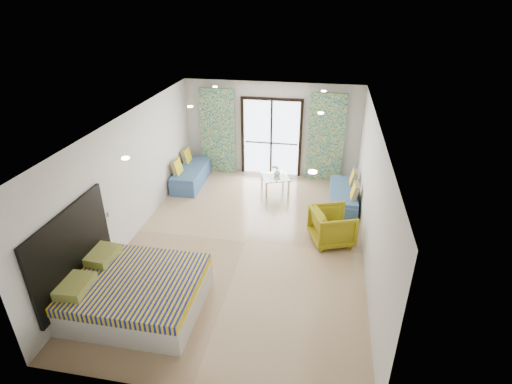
% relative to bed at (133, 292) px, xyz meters
% --- Properties ---
extents(floor, '(5.00, 7.50, 0.01)m').
position_rel_bed_xyz_m(floor, '(1.48, 2.30, -0.32)').
color(floor, '#947758').
rests_on(floor, ground).
extents(ceiling, '(5.00, 7.50, 0.01)m').
position_rel_bed_xyz_m(ceiling, '(1.48, 2.30, 2.38)').
color(ceiling, silver).
rests_on(ceiling, ground).
extents(wall_back, '(5.00, 0.01, 2.70)m').
position_rel_bed_xyz_m(wall_back, '(1.48, 6.05, 1.03)').
color(wall_back, silver).
rests_on(wall_back, ground).
extents(wall_front, '(5.00, 0.01, 2.70)m').
position_rel_bed_xyz_m(wall_front, '(1.48, -1.45, 1.03)').
color(wall_front, silver).
rests_on(wall_front, ground).
extents(wall_left, '(0.01, 7.50, 2.70)m').
position_rel_bed_xyz_m(wall_left, '(-1.02, 2.30, 1.03)').
color(wall_left, silver).
rests_on(wall_left, ground).
extents(wall_right, '(0.01, 7.50, 2.70)m').
position_rel_bed_xyz_m(wall_right, '(3.98, 2.30, 1.03)').
color(wall_right, silver).
rests_on(wall_right, ground).
extents(balcony_door, '(1.76, 0.08, 2.28)m').
position_rel_bed_xyz_m(balcony_door, '(1.48, 6.02, 0.94)').
color(balcony_door, black).
rests_on(balcony_door, floor).
extents(balcony_rail, '(1.52, 0.03, 0.04)m').
position_rel_bed_xyz_m(balcony_rail, '(1.48, 6.03, 0.63)').
color(balcony_rail, '#595451').
rests_on(balcony_rail, balcony_door).
extents(curtain_left, '(1.00, 0.10, 2.50)m').
position_rel_bed_xyz_m(curtain_left, '(-0.07, 5.87, 0.93)').
color(curtain_left, silver).
rests_on(curtain_left, floor).
extents(curtain_right, '(1.00, 0.10, 2.50)m').
position_rel_bed_xyz_m(curtain_right, '(3.03, 5.87, 0.93)').
color(curtain_right, silver).
rests_on(curtain_right, floor).
extents(downlight_a, '(0.12, 0.12, 0.02)m').
position_rel_bed_xyz_m(downlight_a, '(0.08, 0.30, 2.35)').
color(downlight_a, '#FFE0B2').
rests_on(downlight_a, ceiling).
extents(downlight_b, '(0.12, 0.12, 0.02)m').
position_rel_bed_xyz_m(downlight_b, '(2.88, 0.30, 2.35)').
color(downlight_b, '#FFE0B2').
rests_on(downlight_b, ceiling).
extents(downlight_c, '(0.12, 0.12, 0.02)m').
position_rel_bed_xyz_m(downlight_c, '(0.08, 3.30, 2.35)').
color(downlight_c, '#FFE0B2').
rests_on(downlight_c, ceiling).
extents(downlight_d, '(0.12, 0.12, 0.02)m').
position_rel_bed_xyz_m(downlight_d, '(2.88, 3.30, 2.35)').
color(downlight_d, '#FFE0B2').
rests_on(downlight_d, ceiling).
extents(downlight_e, '(0.12, 0.12, 0.02)m').
position_rel_bed_xyz_m(downlight_e, '(0.08, 5.30, 2.35)').
color(downlight_e, '#FFE0B2').
rests_on(downlight_e, ceiling).
extents(downlight_f, '(0.12, 0.12, 0.02)m').
position_rel_bed_xyz_m(downlight_f, '(2.88, 5.30, 2.35)').
color(downlight_f, '#FFE0B2').
rests_on(downlight_f, ceiling).
extents(headboard, '(0.06, 2.10, 1.50)m').
position_rel_bed_xyz_m(headboard, '(-0.98, 0.00, 0.73)').
color(headboard, black).
rests_on(headboard, floor).
extents(switch_plate, '(0.02, 0.10, 0.10)m').
position_rel_bed_xyz_m(switch_plate, '(-0.99, 1.25, 0.73)').
color(switch_plate, silver).
rests_on(switch_plate, wall_left).
extents(bed, '(2.23, 1.82, 0.77)m').
position_rel_bed_xyz_m(bed, '(0.00, 0.00, 0.00)').
color(bed, silver).
rests_on(bed, floor).
extents(daybed_left, '(0.73, 1.78, 0.87)m').
position_rel_bed_xyz_m(daybed_left, '(-0.64, 4.91, -0.05)').
color(daybed_left, '#3B5C8E').
rests_on(daybed_left, floor).
extents(daybed_right, '(0.67, 1.69, 0.83)m').
position_rel_bed_xyz_m(daybed_right, '(3.60, 4.34, -0.06)').
color(daybed_right, '#3B5C8E').
rests_on(daybed_right, floor).
extents(coffee_table, '(0.89, 0.89, 0.80)m').
position_rel_bed_xyz_m(coffee_table, '(1.78, 4.82, 0.08)').
color(coffee_table, silver).
rests_on(coffee_table, floor).
extents(vase, '(0.23, 0.24, 0.19)m').
position_rel_bed_xyz_m(vase, '(1.81, 4.87, 0.23)').
color(vase, white).
rests_on(vase, coffee_table).
extents(armchair, '(1.03, 1.06, 0.86)m').
position_rel_bed_xyz_m(armchair, '(3.32, 2.65, 0.11)').
color(armchair, olive).
rests_on(armchair, floor).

